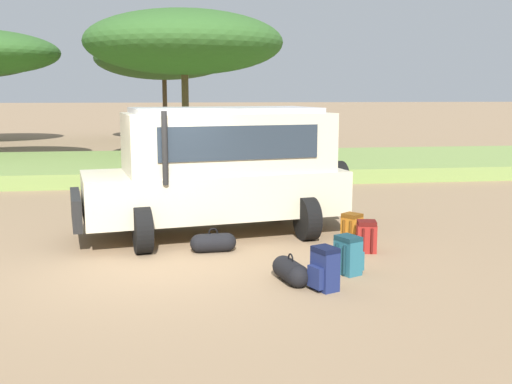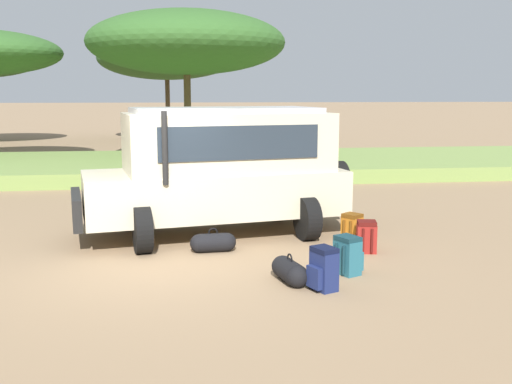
{
  "view_description": "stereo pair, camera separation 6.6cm",
  "coord_description": "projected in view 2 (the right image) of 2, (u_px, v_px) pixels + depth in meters",
  "views": [
    {
      "loc": [
        0.39,
        -9.41,
        2.72
      ],
      "look_at": [
        1.8,
        0.81,
        1.0
      ],
      "focal_mm": 42.0,
      "sensor_mm": 36.0,
      "label": 1
    },
    {
      "loc": [
        0.45,
        -9.41,
        2.72
      ],
      "look_at": [
        1.8,
        0.81,
        1.0
      ],
      "focal_mm": 42.0,
      "sensor_mm": 36.0,
      "label": 2
    }
  ],
  "objects": [
    {
      "name": "acacia_tree_far_right",
      "position": [
        167.0,
        59.0,
        34.32
      ],
      "size": [
        7.87,
        7.87,
        5.86
      ],
      "color": "brown",
      "rests_on": "ground_plane"
    },
    {
      "name": "backpack_near_rear_wheel",
      "position": [
        352.0,
        229.0,
        10.8
      ],
      "size": [
        0.44,
        0.43,
        0.57
      ],
      "color": "#B26619",
      "rests_on": "ground_plane"
    },
    {
      "name": "ground_plane",
      "position": [
        152.0,
        264.0,
        9.6
      ],
      "size": [
        320.0,
        320.0,
        0.0
      ],
      "primitive_type": "plane",
      "color": "#8C7051"
    },
    {
      "name": "backpack_cluster_center",
      "position": [
        348.0,
        256.0,
        9.04
      ],
      "size": [
        0.45,
        0.45,
        0.59
      ],
      "color": "#235B6B",
      "rests_on": "ground_plane"
    },
    {
      "name": "backpack_beside_front_wheel",
      "position": [
        366.0,
        237.0,
        10.28
      ],
      "size": [
        0.38,
        0.44,
        0.55
      ],
      "color": "maroon",
      "rests_on": "ground_plane"
    },
    {
      "name": "grass_bank",
      "position": [
        165.0,
        166.0,
        20.62
      ],
      "size": [
        120.0,
        7.0,
        0.44
      ],
      "color": "olive",
      "rests_on": "ground_plane"
    },
    {
      "name": "acacia_tree_distant_right",
      "position": [
        186.0,
        43.0,
        22.66
      ],
      "size": [
        7.5,
        7.44,
        5.78
      ],
      "color": "brown",
      "rests_on": "ground_plane"
    },
    {
      "name": "duffel_bag_soft_canvas",
      "position": [
        213.0,
        243.0,
        10.31
      ],
      "size": [
        0.8,
        0.35,
        0.43
      ],
      "color": "black",
      "rests_on": "ground_plane"
    },
    {
      "name": "duffel_bag_low_black_case",
      "position": [
        290.0,
        271.0,
        8.66
      ],
      "size": [
        0.44,
        0.85,
        0.43
      ],
      "color": "black",
      "rests_on": "ground_plane"
    },
    {
      "name": "safari_vehicle",
      "position": [
        220.0,
        168.0,
        11.46
      ],
      "size": [
        5.47,
        3.28,
        2.44
      ],
      "color": "beige",
      "rests_on": "ground_plane"
    },
    {
      "name": "backpack_outermost",
      "position": [
        323.0,
        269.0,
        8.29
      ],
      "size": [
        0.43,
        0.43,
        0.61
      ],
      "color": "navy",
      "rests_on": "ground_plane"
    }
  ]
}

